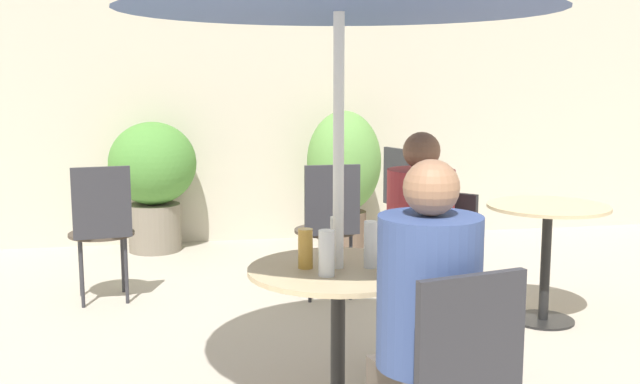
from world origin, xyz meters
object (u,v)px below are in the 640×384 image
seated_person_1 (418,237)px  potted_plant_0 (153,175)px  cafe_table_far (547,232)px  potted_plant_1 (344,169)px  beer_glass_1 (305,249)px  beer_glass_3 (371,244)px  bistro_chair_1 (433,268)px  beer_glass_2 (327,253)px  beer_glass_0 (338,238)px  bistro_chair_0 (451,384)px  seated_person_0 (426,313)px  cafe_table_near (338,307)px  bistro_chair_4 (329,219)px  bistro_chair_3 (407,194)px  bistro_chair_2 (102,222)px

seated_person_1 → potted_plant_0: seated_person_1 is taller
cafe_table_far → potted_plant_1: bearing=108.6°
beer_glass_1 → beer_glass_3: bearing=-8.0°
bistro_chair_1 → beer_glass_2: bistro_chair_1 is taller
seated_person_1 → beer_glass_0: (-0.46, -0.33, 0.08)m
bistro_chair_1 → potted_plant_0: 3.38m
bistro_chair_0 → beer_glass_2: (-0.26, 0.69, 0.26)m
seated_person_0 → beer_glass_1: bearing=-80.3°
bistro_chair_1 → potted_plant_1: potted_plant_1 is taller
beer_glass_0 → potted_plant_1: (0.77, 3.37, -0.14)m
seated_person_0 → seated_person_1: (0.34, 1.11, 0.00)m
seated_person_1 → beer_glass_3: (-0.36, -0.48, 0.09)m
cafe_table_near → beer_glass_3: size_ratio=3.86×
bistro_chair_4 → potted_plant_1: (0.45, 1.57, 0.13)m
beer_glass_0 → beer_glass_1: size_ratio=1.15×
potted_plant_0 → seated_person_1: bearing=-66.9°
bistro_chair_3 → potted_plant_1: 0.76m
seated_person_0 → potted_plant_0: seated_person_0 is taller
cafe_table_far → beer_glass_2: (-1.63, -1.35, 0.26)m
cafe_table_far → bistro_chair_3: bearing=103.0°
bistro_chair_3 → seated_person_0: (-1.03, -3.52, 0.18)m
beer_glass_0 → bistro_chair_2: bearing=120.5°
cafe_table_far → seated_person_1: (-1.07, -0.77, 0.18)m
cafe_table_far → bistro_chair_1: (-0.96, -0.67, -0.01)m
cafe_table_near → bistro_chair_3: bistro_chair_3 is taller
bistro_chair_1 → beer_glass_0: bearing=-96.0°
bistro_chair_3 → bistro_chair_0: bearing=144.4°
bistro_chair_0 → beer_glass_0: bearing=-93.4°
beer_glass_1 → cafe_table_near: bearing=-8.5°
bistro_chair_3 → beer_glass_1: 3.14m
beer_glass_2 → bistro_chair_1: bearing=45.3°
bistro_chair_4 → seated_person_1: 1.49m
seated_person_0 → potted_plant_0: (-1.01, 4.27, -0.07)m
cafe_table_near → potted_plant_1: size_ratio=0.61×
cafe_table_far → potted_plant_0: potted_plant_0 is taller
cafe_table_near → cafe_table_far: (1.56, 1.23, -0.00)m
seated_person_0 → beer_glass_3: seated_person_0 is taller
beer_glass_1 → beer_glass_2: beer_glass_2 is taller
beer_glass_0 → potted_plant_0: bearing=104.2°
cafe_table_near → seated_person_0: seated_person_0 is taller
potted_plant_0 → cafe_table_near: bearing=-76.7°
beer_glass_0 → seated_person_0: bearing=-80.8°
bistro_chair_2 → potted_plant_1: (1.93, 1.40, 0.13)m
bistro_chair_1 → potted_plant_0: potted_plant_0 is taller
seated_person_1 → bistro_chair_4: bearing=142.2°
bistro_chair_3 → beer_glass_2: bistro_chair_3 is taller
potted_plant_1 → beer_glass_3: bearing=-100.7°
bistro_chair_1 → seated_person_0: (-0.45, -1.22, 0.18)m
bistro_chair_1 → bistro_chair_2: same height
seated_person_1 → potted_plant_0: bearing=159.8°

